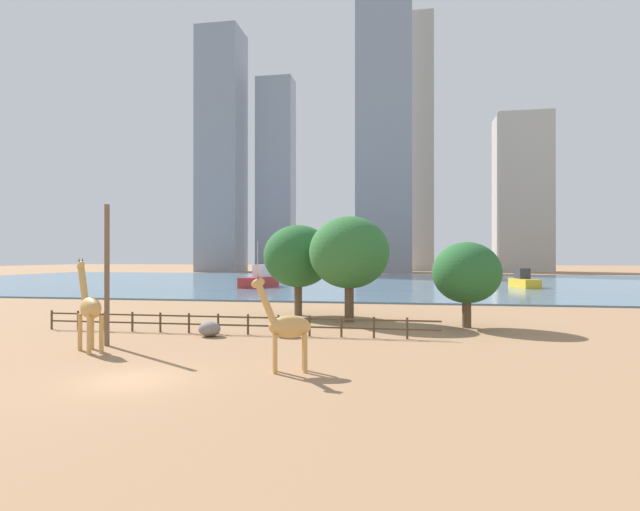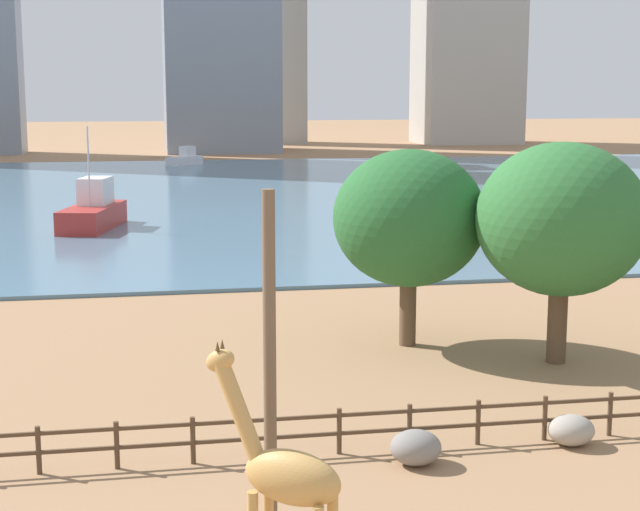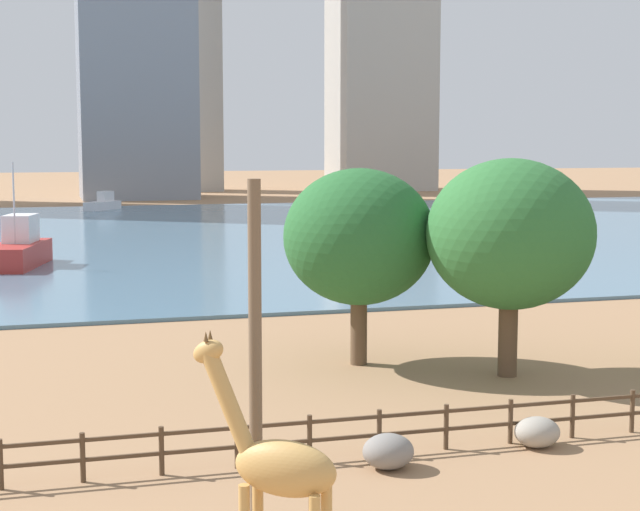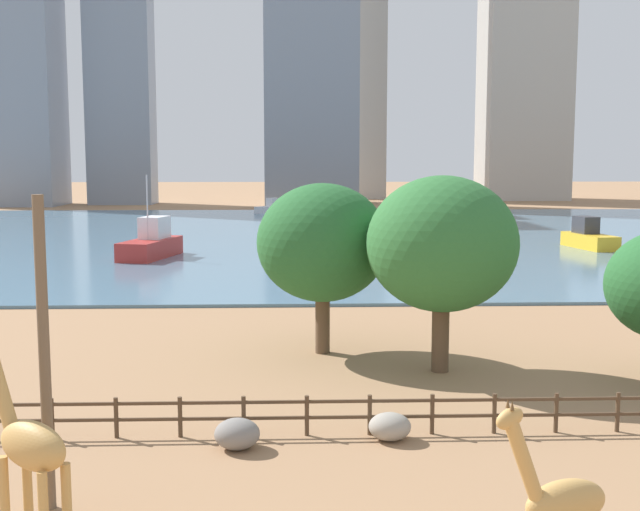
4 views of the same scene
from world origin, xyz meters
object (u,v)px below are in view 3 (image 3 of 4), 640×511
Objects in this scene: boulder_near_fence at (537,432)px; tree_left_large at (510,235)px; boat_sailboat at (103,203)px; boat_tug at (516,230)px; utility_pole at (255,366)px; tree_center_broad at (359,237)px; boat_ferry at (18,249)px; giraffe_tall at (277,466)px; boulder_by_pole at (388,451)px.

tree_left_large reaches higher than boulder_near_fence.
boat_tug is (31.62, -50.16, 0.23)m from boat_sailboat.
boat_sailboat is (2.85, 105.78, -2.97)m from utility_pole.
tree_center_broad is 36.59m from boat_ferry.
boat_ferry is at bearing 108.57° from boulder_near_fence.
boat_sailboat is at bearing -157.53° from boat_tug.
giraffe_tall is 3.69× the size of boulder_near_fence.
boulder_near_fence is 12.37m from tree_center_broad.
boulder_by_pole is (4.43, 3.98, -3.48)m from utility_pole.
tree_left_large is 1.05× the size of tree_center_broad.
giraffe_tall reaches higher than boat_sailboat.
boulder_near_fence is 0.16× the size of boat_ferry.
giraffe_tall is 2.34m from utility_pole.
utility_pole reaches higher than boulder_by_pole.
utility_pole is 65.49m from boat_tug.
boat_ferry is 56.71m from boat_sailboat.
tree_left_large reaches higher than utility_pole.
utility_pole reaches higher than boat_tug.
boat_tug is (22.26, 43.00, -4.07)m from tree_left_large.
boat_tug is (34.47, 55.61, -2.74)m from utility_pole.
tree_center_broad is at bearing 144.72° from tree_left_large.
boulder_by_pole is 0.27× the size of boat_sailboat.
tree_center_broad reaches higher than giraffe_tall.
boat_sailboat reaches higher than boulder_by_pole.
boat_tug is at bearing 63.61° from boulder_near_fence.
boat_ferry is 1.61× the size of boat_sailboat.
boulder_near_fence is 56.97m from boat_tug.
boat_tug is (34.40, 57.27, -1.10)m from giraffe_tall.
tree_left_large is at bearing 45.94° from utility_pole.
boat_tug is (40.50, 5.84, -0.18)m from boat_ferry.
tree_left_large is (7.78, 8.63, 4.81)m from boulder_by_pole.
boulder_by_pole is at bearing 42.12° from boat_sailboat.
boat_sailboat is at bearing 88.46° from utility_pole.
boulder_near_fence is at bearing 44.79° from boat_sailboat.
tree_center_broad is (7.41, 17.62, 2.70)m from giraffe_tall.
boat_ferry is at bearing 96.92° from utility_pole.
giraffe_tall is 0.61× the size of tree_left_large.
boat_ferry is at bearing 32.22° from boat_sailboat.
tree_left_large is at bearing 47.97° from boulder_by_pole.
boat_tug reaches higher than boat_sailboat.
utility_pole is 1.52× the size of boat_sailboat.
tree_left_large is 5.80m from tree_center_broad.
boat_tug reaches higher than boulder_by_pole.
utility_pole is 10.82m from boulder_near_fence.
tree_center_broad reaches higher than boat_ferry.
boat_sailboat is (-1.57, 101.80, 0.51)m from boulder_by_pole.
boulder_near_fence is at bearing -36.14° from boat_tug.
tree_center_broad reaches higher than boulder_by_pole.
boat_ferry is (-10.46, 45.79, 0.92)m from boulder_by_pole.
boat_tug is (25.32, 51.03, 0.78)m from boulder_near_fence.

